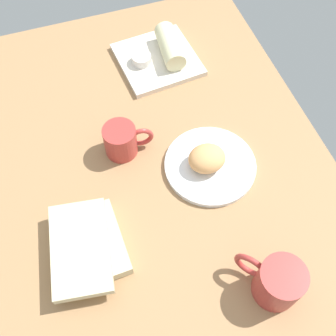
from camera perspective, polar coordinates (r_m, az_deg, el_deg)
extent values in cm
cube|color=#9E754C|center=(109.04, -3.24, 1.64)|extent=(110.00, 90.00, 4.00)
cylinder|color=white|center=(104.71, 5.75, 0.36)|extent=(22.77, 22.77, 1.40)
ellipsoid|color=tan|center=(101.52, 5.32, 1.30)|extent=(8.06, 9.26, 5.66)
cube|color=silver|center=(126.92, -1.42, 14.52)|extent=(23.72, 23.72, 1.60)
cylinder|color=silver|center=(124.32, -3.62, 14.58)|extent=(5.55, 5.55, 2.55)
cylinder|color=#D45030|center=(123.64, -3.64, 14.90)|extent=(4.55, 4.55, 0.40)
cylinder|color=beige|center=(125.37, 0.27, 16.23)|extent=(14.95, 7.01, 5.92)
cube|color=beige|center=(95.63, -10.57, -10.33)|extent=(18.19, 14.99, 3.11)
cube|color=beige|center=(92.94, -11.85, -10.63)|extent=(22.69, 15.27, 2.17)
cylinder|color=#B23833|center=(90.60, 14.87, -14.87)|extent=(9.60, 9.60, 10.27)
cylinder|color=#A97735|center=(86.38, 15.55, -14.01)|extent=(7.87, 7.87, 0.40)
torus|color=#B23833|center=(90.41, 11.15, -12.92)|extent=(6.52, 5.50, 7.36)
cylinder|color=#B23833|center=(104.62, -6.50, 3.72)|extent=(8.24, 8.24, 8.50)
cylinder|color=#A3753D|center=(101.66, -6.70, 4.89)|extent=(6.76, 6.76, 0.40)
torus|color=#B23833|center=(104.81, -3.52, 4.25)|extent=(1.92, 6.40, 6.30)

